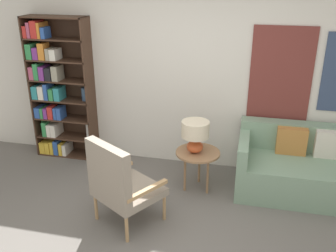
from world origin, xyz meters
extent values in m
cube|color=silver|center=(0.00, 2.03, 1.35)|extent=(6.40, 0.06, 2.70)
cube|color=brown|center=(1.16, 1.99, 1.30)|extent=(0.75, 0.02, 1.28)
cube|color=#422B1E|center=(-2.18, 1.85, 1.00)|extent=(0.02, 0.30, 1.99)
cube|color=#422B1E|center=(-1.33, 1.85, 1.00)|extent=(0.02, 0.30, 1.99)
cube|color=#422B1E|center=(-1.76, 1.85, 1.98)|extent=(0.87, 0.30, 0.02)
cube|color=#422B1E|center=(-1.76, 1.85, 0.01)|extent=(0.87, 0.30, 0.02)
cube|color=#422B1E|center=(-1.76, 2.00, 1.00)|extent=(0.87, 0.01, 1.99)
cube|color=#422B1E|center=(-1.76, 1.85, 0.29)|extent=(0.87, 0.30, 0.02)
cube|color=gold|center=(-2.12, 1.81, 0.11)|extent=(0.08, 0.21, 0.17)
cube|color=gold|center=(-2.04, 1.83, 0.11)|extent=(0.07, 0.24, 0.18)
cube|color=gold|center=(-1.97, 1.83, 0.12)|extent=(0.05, 0.23, 0.19)
cube|color=#2D56A8|center=(-1.90, 1.81, 0.13)|extent=(0.07, 0.20, 0.21)
cube|color=gold|center=(-1.83, 1.80, 0.11)|extent=(0.05, 0.17, 0.18)
cube|color=silver|center=(-1.77, 1.83, 0.10)|extent=(0.06, 0.25, 0.16)
cube|color=#422B1E|center=(-1.76, 1.85, 0.57)|extent=(0.87, 0.30, 0.02)
cylinder|color=#194723|center=(-2.12, 1.85, 0.41)|extent=(0.06, 0.06, 0.22)
cube|color=#338C4C|center=(-2.05, 1.81, 0.41)|extent=(0.06, 0.21, 0.22)
cube|color=silver|center=(-1.98, 1.81, 0.39)|extent=(0.05, 0.19, 0.18)
cube|color=silver|center=(-1.91, 1.84, 0.39)|extent=(0.08, 0.25, 0.18)
cylinder|color=white|center=(-1.40, 1.85, 0.41)|extent=(0.08, 0.08, 0.21)
cube|color=#422B1E|center=(-1.76, 1.85, 0.86)|extent=(0.87, 0.30, 0.02)
cube|color=#2D56A8|center=(-2.12, 1.83, 0.66)|extent=(0.08, 0.24, 0.15)
cube|color=#338C4C|center=(-2.05, 1.82, 0.66)|extent=(0.04, 0.23, 0.15)
cube|color=#7A338C|center=(-2.00, 1.82, 0.66)|extent=(0.06, 0.23, 0.15)
cube|color=red|center=(-1.92, 1.80, 0.67)|extent=(0.08, 0.17, 0.18)
cube|color=#2D56A8|center=(-1.85, 1.80, 0.67)|extent=(0.04, 0.18, 0.17)
cube|color=#2D56A8|center=(-1.79, 1.80, 0.67)|extent=(0.06, 0.18, 0.17)
cube|color=#422B1E|center=(-1.76, 1.85, 1.14)|extent=(0.87, 0.30, 0.02)
cube|color=teal|center=(-2.12, 1.81, 0.96)|extent=(0.09, 0.20, 0.18)
cube|color=silver|center=(-2.03, 1.79, 0.96)|extent=(0.08, 0.17, 0.19)
cube|color=#2D56A8|center=(-1.95, 1.82, 0.98)|extent=(0.06, 0.23, 0.23)
cube|color=#338C4C|center=(-1.87, 1.84, 0.95)|extent=(0.07, 0.25, 0.16)
cube|color=teal|center=(-1.78, 1.82, 0.96)|extent=(0.08, 0.21, 0.18)
cylinder|color=#334C6B|center=(-1.41, 1.85, 0.96)|extent=(0.10, 0.10, 0.19)
cube|color=#422B1E|center=(-1.76, 1.85, 1.42)|extent=(0.87, 0.30, 0.02)
cube|color=#B24C6B|center=(-2.13, 1.81, 1.24)|extent=(0.07, 0.20, 0.18)
cube|color=#338C4C|center=(-2.06, 1.81, 1.26)|extent=(0.07, 0.21, 0.22)
cube|color=#7A338C|center=(-1.97, 1.82, 1.24)|extent=(0.08, 0.22, 0.19)
cube|color=black|center=(-1.88, 1.81, 1.24)|extent=(0.09, 0.21, 0.17)
cube|color=gray|center=(-1.78, 1.81, 1.25)|extent=(0.09, 0.20, 0.20)
cube|color=#422B1E|center=(-1.76, 1.85, 1.70)|extent=(0.87, 0.30, 0.02)
cube|color=#338C4C|center=(-2.12, 1.84, 1.53)|extent=(0.09, 0.25, 0.20)
cube|color=#7A338C|center=(-2.03, 1.81, 1.51)|extent=(0.08, 0.20, 0.16)
cube|color=orange|center=(-1.94, 1.79, 1.54)|extent=(0.09, 0.17, 0.22)
cube|color=gray|center=(-1.85, 1.80, 1.51)|extent=(0.05, 0.19, 0.15)
cube|color=silver|center=(-1.78, 1.81, 1.50)|extent=(0.09, 0.20, 0.15)
cube|color=red|center=(-2.14, 1.84, 1.79)|extent=(0.05, 0.25, 0.16)
cube|color=#B24C6B|center=(-2.08, 1.83, 1.81)|extent=(0.05, 0.24, 0.20)
cube|color=red|center=(-2.00, 1.82, 1.83)|extent=(0.09, 0.22, 0.23)
cube|color=orange|center=(-1.93, 1.83, 1.81)|extent=(0.04, 0.24, 0.20)
cube|color=#2D56A8|center=(-1.88, 1.80, 1.79)|extent=(0.06, 0.17, 0.15)
cylinder|color=tan|center=(0.01, 0.61, 0.16)|extent=(0.04, 0.04, 0.31)
cylinder|color=tan|center=(-0.44, 0.89, 0.16)|extent=(0.04, 0.04, 0.31)
cylinder|color=tan|center=(-0.27, 0.17, 0.16)|extent=(0.04, 0.04, 0.31)
cylinder|color=tan|center=(-0.72, 0.45, 0.16)|extent=(0.04, 0.04, 0.31)
cube|color=gray|center=(-0.35, 0.53, 0.35)|extent=(0.84, 0.83, 0.08)
cube|color=gray|center=(-0.49, 0.32, 0.69)|extent=(0.57, 0.41, 0.59)
cube|color=tan|center=(-0.11, 0.38, 0.49)|extent=(0.33, 0.49, 0.04)
cube|color=tan|center=(-0.60, 0.68, 0.49)|extent=(0.33, 0.49, 0.04)
cube|color=gray|center=(1.58, 1.52, 0.22)|extent=(1.70, 0.86, 0.43)
cube|color=gray|center=(1.58, 1.85, 0.61)|extent=(1.70, 0.20, 0.36)
cube|color=gray|center=(0.79, 1.52, 0.56)|extent=(0.12, 0.86, 0.25)
cube|color=#B27538|center=(1.36, 1.70, 0.60)|extent=(0.36, 0.12, 0.34)
cube|color=beige|center=(1.81, 1.70, 0.60)|extent=(0.36, 0.12, 0.34)
cylinder|color=#99704C|center=(0.26, 1.32, 0.50)|extent=(0.54, 0.54, 0.03)
cylinder|color=#99704C|center=(0.26, 1.49, 0.24)|extent=(0.03, 0.03, 0.49)
cylinder|color=#99704C|center=(0.12, 1.24, 0.24)|extent=(0.03, 0.03, 0.49)
cylinder|color=#99704C|center=(0.40, 1.24, 0.24)|extent=(0.03, 0.03, 0.49)
ellipsoid|color=#C65128|center=(0.22, 1.31, 0.59)|extent=(0.20, 0.20, 0.15)
cylinder|color=tan|center=(0.22, 1.31, 0.69)|extent=(0.02, 0.02, 0.06)
cylinder|color=beige|center=(0.22, 1.31, 0.81)|extent=(0.33, 0.33, 0.19)
camera|label=1|loc=(0.82, -2.71, 2.54)|focal=40.00mm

